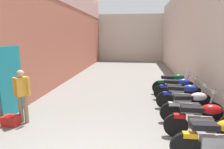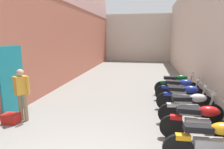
{
  "view_description": "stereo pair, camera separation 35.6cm",
  "coord_description": "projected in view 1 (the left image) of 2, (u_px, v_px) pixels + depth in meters",
  "views": [
    {
      "loc": [
        0.66,
        -2.14,
        2.48
      ],
      "look_at": [
        -0.18,
        4.6,
        1.17
      ],
      "focal_mm": 31.44,
      "sensor_mm": 36.0,
      "label": 1
    },
    {
      "loc": [
        1.01,
        -2.08,
        2.48
      ],
      "look_at": [
        -0.18,
        4.6,
        1.17
      ],
      "focal_mm": 31.44,
      "sensor_mm": 36.0,
      "label": 2
    }
  ],
  "objects": [
    {
      "name": "building_right",
      "position": [
        189.0,
        33.0,
        10.65
      ],
      "size": [
        0.45,
        18.37,
        5.36
      ],
      "color": "beige",
      "rests_on": "ground"
    },
    {
      "name": "plastic_crate",
      "position": [
        11.0,
        121.0,
        5.57
      ],
      "size": [
        0.44,
        0.32,
        0.28
      ],
      "primitive_type": "cube",
      "color": "red",
      "rests_on": "ground"
    },
    {
      "name": "motorcycle_fourth",
      "position": [
        184.0,
        96.0,
        6.68
      ],
      "size": [
        1.85,
        0.58,
        1.04
      ],
      "color": "black",
      "rests_on": "ground"
    },
    {
      "name": "motorcycle_third",
      "position": [
        192.0,
        106.0,
        5.72
      ],
      "size": [
        1.85,
        0.58,
        1.04
      ],
      "color": "black",
      "rests_on": "ground"
    },
    {
      "name": "building_far_end",
      "position": [
        131.0,
        38.0,
        21.05
      ],
      "size": [
        9.5,
        2.0,
        4.74
      ],
      "primitive_type": "cube",
      "color": "beige",
      "rests_on": "ground"
    },
    {
      "name": "motorcycle_second",
      "position": [
        203.0,
        120.0,
        4.76
      ],
      "size": [
        1.85,
        0.58,
        1.04
      ],
      "color": "black",
      "rests_on": "ground"
    },
    {
      "name": "ground_plane",
      "position": [
        122.0,
        88.0,
        9.63
      ],
      "size": [
        34.37,
        34.37,
        0.0
      ],
      "primitive_type": "plane",
      "color": "slate"
    },
    {
      "name": "building_left",
      "position": [
        66.0,
        12.0,
        11.23
      ],
      "size": [
        0.45,
        18.37,
        7.63
      ],
      "color": "#B76651",
      "rests_on": "ground"
    },
    {
      "name": "motorcycle_fifth",
      "position": [
        178.0,
        89.0,
        7.62
      ],
      "size": [
        1.85,
        0.58,
        1.04
      ],
      "color": "black",
      "rests_on": "ground"
    },
    {
      "name": "motorcycle_nearest",
      "position": [
        219.0,
        139.0,
        3.86
      ],
      "size": [
        1.85,
        0.58,
        1.04
      ],
      "color": "black",
      "rests_on": "ground"
    },
    {
      "name": "pedestrian_mid_alley",
      "position": [
        22.0,
        92.0,
        5.61
      ],
      "size": [
        0.52,
        0.39,
        1.57
      ],
      "color": "#8C7251",
      "rests_on": "ground"
    },
    {
      "name": "motorcycle_sixth",
      "position": [
        174.0,
        83.0,
        8.5
      ],
      "size": [
        1.85,
        0.58,
        1.04
      ],
      "color": "black",
      "rests_on": "ground"
    }
  ]
}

